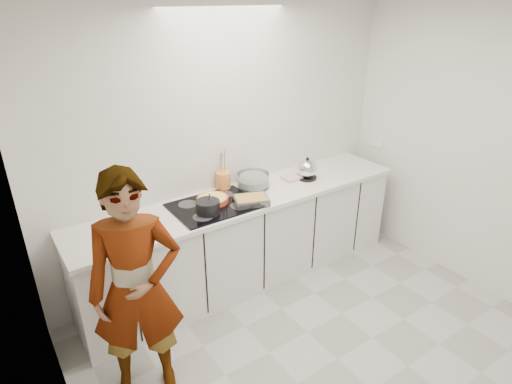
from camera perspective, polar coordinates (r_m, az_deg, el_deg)
floor at (r=3.64m, az=10.77°, el=-21.04°), size 3.60×3.20×0.00m
wall_back at (r=4.02m, az=-3.86°, el=6.14°), size 3.60×0.00×2.60m
wall_left at (r=2.12m, az=-24.56°, el=-15.10°), size 0.00×3.20×2.60m
wall_right at (r=4.29m, az=29.50°, el=4.08°), size 0.02×3.20×2.60m
base_cabinets at (r=4.14m, az=-1.23°, el=-6.47°), size 3.20×0.58×0.87m
countertop at (r=3.92m, az=-1.29°, el=-0.78°), size 3.24×0.64×0.04m
hob at (r=3.73m, az=-5.63°, el=-1.83°), size 0.72×0.54×0.01m
tart_dish at (r=3.78m, az=-5.81°, el=-0.96°), size 0.34×0.34×0.05m
saucepan at (r=3.58m, az=-6.42°, el=-1.99°), size 0.26×0.26×0.19m
baking_dish at (r=3.73m, az=-0.68°, el=-1.05°), size 0.35×0.31×0.06m
mixing_bowl at (r=4.06m, az=-0.37°, el=1.49°), size 0.36×0.36×0.14m
tea_towel at (r=4.27m, az=4.95°, el=1.91°), size 0.21×0.15×0.03m
kettle at (r=4.27m, az=6.81°, el=2.98°), size 0.23×0.23×0.23m
utensil_crock at (r=4.03m, az=-4.37°, el=1.52°), size 0.15×0.15×0.17m
cook at (r=2.97m, az=-15.66°, el=-12.38°), size 0.71×0.58×1.67m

